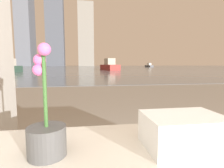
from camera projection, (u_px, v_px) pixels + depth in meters
The scene contains 8 objects.
potted_orchid at pixel (46, 132), 0.57m from camera, with size 0.12×0.12×0.37m.
towel_stack at pixel (183, 131), 0.63m from camera, with size 0.28×0.20×0.12m.
harbor_water at pixel (86, 67), 60.86m from camera, with size 180.00×110.00×0.01m.
harbor_boat_0 at pixel (149, 66), 61.76m from camera, with size 1.94×3.97×1.43m.
harbor_boat_1 at pixel (9, 67), 18.92m from camera, with size 1.55×4.08×1.51m.
harbor_boat_2 at pixel (110, 66), 26.94m from camera, with size 2.60×5.01×1.79m.
skyline_tower_1 at pixel (25, 14), 106.89m from camera, with size 8.52×13.83×63.17m.
skyline_tower_3 at pixel (86, 35), 113.76m from camera, with size 9.90×9.71×39.95m.
Camera 1 is at (-0.40, 0.20, 0.83)m, focal length 28.00 mm.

